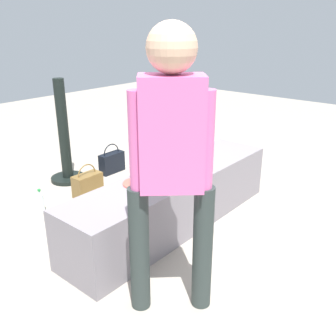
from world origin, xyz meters
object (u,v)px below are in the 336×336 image
cake_box_white (101,211)px  handbag_black_leather (112,162)px  adult_standing (171,153)px  handbag_brown_canvas (88,184)px  water_bottle_near_gift (134,181)px  gift_bag (161,183)px  child_seated (167,152)px  cake_plate (137,181)px  water_bottle_far_side (41,202)px

cake_box_white → handbag_black_leather: (0.79, 0.74, 0.05)m
adult_standing → handbag_brown_canvas: (0.66, 1.61, -0.85)m
water_bottle_near_gift → handbag_black_leather: 0.58m
gift_bag → cake_box_white: gift_bag is taller
child_seated → cake_plate: (-0.23, 0.10, -0.19)m
adult_standing → handbag_brown_canvas: adult_standing is taller
adult_standing → gift_bag: (1.06, 1.01, -0.80)m
adult_standing → cake_plate: 0.93m
water_bottle_near_gift → handbag_brown_canvas: bearing=145.6°
gift_bag → cake_box_white: (-0.62, 0.14, -0.10)m
handbag_black_leather → handbag_brown_canvas: bearing=-153.4°
cake_plate → water_bottle_near_gift: cake_plate is taller
gift_bag → water_bottle_far_side: bearing=144.7°
cake_box_white → handbag_black_leather: handbag_black_leather is taller
cake_plate → water_bottle_far_side: cake_plate is taller
water_bottle_near_gift → water_bottle_far_side: size_ratio=0.98×
cake_box_white → water_bottle_near_gift: bearing=18.0°
adult_standing → water_bottle_near_gift: (1.04, 1.35, -0.87)m
water_bottle_far_side → cake_box_white: size_ratio=0.68×
water_bottle_far_side → cake_box_white: (0.28, -0.50, -0.03)m
cake_plate → gift_bag: 0.79m
adult_standing → cake_plate: adult_standing is taller
handbag_black_leather → water_bottle_far_side: bearing=-167.0°
water_bottle_near_gift → handbag_black_leather: (0.19, 0.55, 0.02)m
handbag_black_leather → water_bottle_near_gift: bearing=-108.9°
child_seated → cake_plate: bearing=156.8°
child_seated → cake_box_white: bearing=109.8°
adult_standing → handbag_brown_canvas: 1.94m
child_seated → water_bottle_near_gift: size_ratio=2.19×
handbag_black_leather → child_seated: bearing=-113.8°
water_bottle_far_side → adult_standing: bearing=-95.5°
water_bottle_near_gift → gift_bag: bearing=-86.7°
cake_plate → water_bottle_near_gift: size_ratio=1.02×
water_bottle_far_side → handbag_brown_canvas: size_ratio=0.69×
gift_bag → handbag_brown_canvas: gift_bag is taller
handbag_brown_canvas → water_bottle_far_side: bearing=175.5°
water_bottle_near_gift → cake_box_white: (-0.60, -0.20, -0.03)m
handbag_brown_canvas → cake_box_white: bearing=-115.5°
cake_plate → cake_box_white: 0.63m
gift_bag → cake_plate: bearing=-152.6°
adult_standing → water_bottle_near_gift: bearing=52.3°
cake_box_white → handbag_black_leather: bearing=43.3°
cake_box_white → handbag_brown_canvas: (0.22, 0.46, 0.05)m
cake_box_white → gift_bag: bearing=-12.8°
gift_bag → handbag_brown_canvas: bearing=123.9°
cake_plate → water_bottle_near_gift: bearing=47.1°
water_bottle_far_side → handbag_black_leather: bearing=13.0°
water_bottle_far_side → handbag_black_leather: (1.07, 0.25, 0.02)m
water_bottle_far_side → handbag_brown_canvas: handbag_brown_canvas is taller
cake_plate → handbag_black_leather: 1.51m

